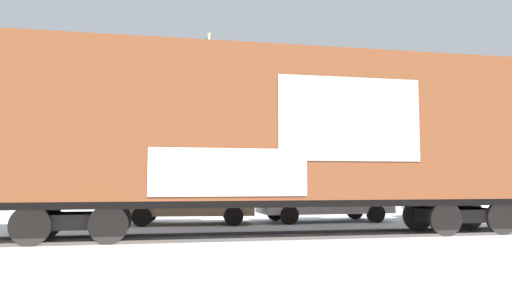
% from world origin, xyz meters
% --- Properties ---
extents(ground_plane, '(260.00, 260.00, 0.00)m').
position_xyz_m(ground_plane, '(0.00, 0.00, 0.00)').
color(ground_plane, silver).
extents(track, '(60.00, 2.55, 0.08)m').
position_xyz_m(track, '(-1.06, -0.00, 0.04)').
color(track, '#4C4742').
rests_on(track, ground_plane).
extents(freight_car, '(16.53, 3.10, 4.99)m').
position_xyz_m(freight_car, '(-0.26, -0.00, 2.81)').
color(freight_car, brown).
rests_on(freight_car, ground_plane).
extents(flagpole, '(0.97, 1.16, 9.15)m').
position_xyz_m(flagpole, '(-1.10, 12.33, 5.63)').
color(flagpole, silver).
rests_on(flagpole, ground_plane).
extents(hillside, '(159.59, 35.58, 13.54)m').
position_xyz_m(hillside, '(-0.01, 79.32, 4.74)').
color(hillside, slate).
rests_on(hillside, ground_plane).
extents(parked_car_tan, '(4.54, 2.32, 1.63)m').
position_xyz_m(parked_car_tan, '(-2.46, 4.54, 0.83)').
color(parked_car_tan, '#9E8966').
rests_on(parked_car_tan, ground_plane).
extents(parked_car_silver, '(4.81, 2.10, 1.64)m').
position_xyz_m(parked_car_silver, '(2.46, 4.59, 0.82)').
color(parked_car_silver, '#B7BABF').
rests_on(parked_car_silver, ground_plane).
extents(parked_car_white, '(4.34, 2.41, 1.65)m').
position_xyz_m(parked_car_white, '(8.34, 5.05, 0.84)').
color(parked_car_white, silver).
rests_on(parked_car_white, ground_plane).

